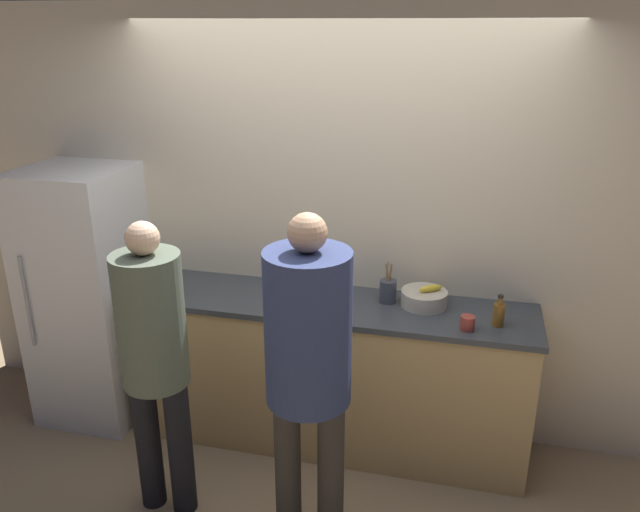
{
  "coord_description": "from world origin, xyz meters",
  "views": [
    {
      "loc": [
        0.75,
        -2.91,
        2.48
      ],
      "look_at": [
        0.0,
        0.13,
        1.3
      ],
      "focal_mm": 35.0,
      "sensor_mm": 36.0,
      "label": 1
    }
  ],
  "objects_px": {
    "fruit_bowl": "(424,298)",
    "cup_red": "(468,323)",
    "cup_black": "(173,284)",
    "refrigerator": "(88,296)",
    "person_center": "(308,355)",
    "utensil_crock": "(388,290)",
    "bottle_amber": "(499,314)",
    "person_left": "(154,350)"
  },
  "relations": [
    {
      "from": "fruit_bowl",
      "to": "cup_red",
      "type": "bearing_deg",
      "value": -44.68
    },
    {
      "from": "fruit_bowl",
      "to": "cup_black",
      "type": "relative_size",
      "value": 2.91
    },
    {
      "from": "refrigerator",
      "to": "person_center",
      "type": "bearing_deg",
      "value": -25.0
    },
    {
      "from": "refrigerator",
      "to": "utensil_crock",
      "type": "height_order",
      "value": "refrigerator"
    },
    {
      "from": "refrigerator",
      "to": "person_center",
      "type": "distance_m",
      "value": 1.86
    },
    {
      "from": "cup_black",
      "to": "bottle_amber",
      "type": "bearing_deg",
      "value": 0.01
    },
    {
      "from": "utensil_crock",
      "to": "cup_red",
      "type": "height_order",
      "value": "utensil_crock"
    },
    {
      "from": "utensil_crock",
      "to": "fruit_bowl",
      "type": "bearing_deg",
      "value": -0.08
    },
    {
      "from": "person_left",
      "to": "cup_black",
      "type": "xyz_separation_m",
      "value": [
        -0.24,
        0.69,
        0.04
      ]
    },
    {
      "from": "utensil_crock",
      "to": "bottle_amber",
      "type": "xyz_separation_m",
      "value": [
        0.62,
        -0.16,
        -0.0
      ]
    },
    {
      "from": "refrigerator",
      "to": "cup_red",
      "type": "relative_size",
      "value": 21.47
    },
    {
      "from": "refrigerator",
      "to": "fruit_bowl",
      "type": "distance_m",
      "value": 2.13
    },
    {
      "from": "person_left",
      "to": "utensil_crock",
      "type": "bearing_deg",
      "value": 39.3
    },
    {
      "from": "person_center",
      "to": "bottle_amber",
      "type": "height_order",
      "value": "person_center"
    },
    {
      "from": "cup_red",
      "to": "fruit_bowl",
      "type": "bearing_deg",
      "value": 135.32
    },
    {
      "from": "bottle_amber",
      "to": "utensil_crock",
      "type": "bearing_deg",
      "value": 165.46
    },
    {
      "from": "fruit_bowl",
      "to": "utensil_crock",
      "type": "height_order",
      "value": "utensil_crock"
    },
    {
      "from": "fruit_bowl",
      "to": "utensil_crock",
      "type": "distance_m",
      "value": 0.21
    },
    {
      "from": "refrigerator",
      "to": "utensil_crock",
      "type": "relative_size",
      "value": 6.93
    },
    {
      "from": "utensil_crock",
      "to": "person_center",
      "type": "bearing_deg",
      "value": -104.93
    },
    {
      "from": "bottle_amber",
      "to": "cup_red",
      "type": "xyz_separation_m",
      "value": [
        -0.16,
        -0.09,
        -0.03
      ]
    },
    {
      "from": "person_center",
      "to": "utensil_crock",
      "type": "bearing_deg",
      "value": 75.07
    },
    {
      "from": "cup_black",
      "to": "cup_red",
      "type": "distance_m",
      "value": 1.74
    },
    {
      "from": "person_center",
      "to": "utensil_crock",
      "type": "height_order",
      "value": "person_center"
    },
    {
      "from": "person_center",
      "to": "cup_black",
      "type": "bearing_deg",
      "value": 144.74
    },
    {
      "from": "cup_red",
      "to": "refrigerator",
      "type": "bearing_deg",
      "value": 176.87
    },
    {
      "from": "fruit_bowl",
      "to": "bottle_amber",
      "type": "bearing_deg",
      "value": -21.43
    },
    {
      "from": "refrigerator",
      "to": "cup_red",
      "type": "distance_m",
      "value": 2.38
    },
    {
      "from": "refrigerator",
      "to": "fruit_bowl",
      "type": "xyz_separation_m",
      "value": [
        2.12,
        0.12,
        0.17
      ]
    },
    {
      "from": "refrigerator",
      "to": "fruit_bowl",
      "type": "relative_size",
      "value": 6.3
    },
    {
      "from": "person_center",
      "to": "cup_red",
      "type": "relative_size",
      "value": 22.36
    },
    {
      "from": "bottle_amber",
      "to": "cup_red",
      "type": "relative_size",
      "value": 2.31
    },
    {
      "from": "cup_black",
      "to": "cup_red",
      "type": "xyz_separation_m",
      "value": [
        1.74,
        -0.09,
        -0.01
      ]
    },
    {
      "from": "fruit_bowl",
      "to": "cup_black",
      "type": "height_order",
      "value": "fruit_bowl"
    },
    {
      "from": "refrigerator",
      "to": "fruit_bowl",
      "type": "bearing_deg",
      "value": 3.15
    },
    {
      "from": "person_left",
      "to": "person_center",
      "type": "relative_size",
      "value": 0.94
    },
    {
      "from": "cup_black",
      "to": "utensil_crock",
      "type": "bearing_deg",
      "value": 7.16
    },
    {
      "from": "utensil_crock",
      "to": "cup_black",
      "type": "height_order",
      "value": "utensil_crock"
    },
    {
      "from": "refrigerator",
      "to": "cup_black",
      "type": "bearing_deg",
      "value": -3.98
    },
    {
      "from": "cup_black",
      "to": "fruit_bowl",
      "type": "bearing_deg",
      "value": 6.15
    },
    {
      "from": "bottle_amber",
      "to": "cup_black",
      "type": "relative_size",
      "value": 1.97
    },
    {
      "from": "fruit_bowl",
      "to": "cup_red",
      "type": "relative_size",
      "value": 3.41
    }
  ]
}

